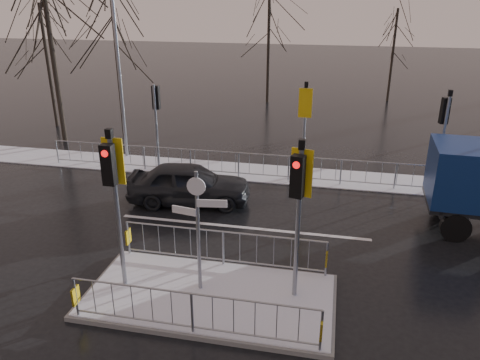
# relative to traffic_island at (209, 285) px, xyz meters

# --- Properties ---
(ground) EXTENTS (120.00, 120.00, 0.00)m
(ground) POSITION_rel_traffic_island_xyz_m (0.01, -0.01, -0.39)
(ground) COLOR black
(ground) RESTS_ON ground
(snow_verge) EXTENTS (30.00, 2.00, 0.04)m
(snow_verge) POSITION_rel_traffic_island_xyz_m (0.01, 8.59, -0.37)
(snow_verge) COLOR white
(snow_verge) RESTS_ON ground
(lane_markings) EXTENTS (8.00, 11.38, 0.01)m
(lane_markings) POSITION_rel_traffic_island_xyz_m (0.01, -0.34, -0.39)
(lane_markings) COLOR silver
(lane_markings) RESTS_ON ground
(traffic_island) EXTENTS (6.00, 3.04, 4.15)m
(traffic_island) POSITION_rel_traffic_island_xyz_m (0.00, 0.00, 0.00)
(traffic_island) COLOR slate
(traffic_island) RESTS_ON ground
(far_kerb_fixtures) EXTENTS (18.00, 0.65, 3.83)m
(far_kerb_fixtures) POSITION_rel_traffic_island_xyz_m (0.31, 8.08, 0.63)
(far_kerb_fixtures) COLOR gray
(far_kerb_fixtures) RESTS_ON ground
(car_far_lane) EXTENTS (4.44, 2.30, 1.44)m
(car_far_lane) POSITION_rel_traffic_island_xyz_m (-2.17, 5.27, 0.33)
(car_far_lane) COLOR black
(car_far_lane) RESTS_ON ground
(tree_near_a) EXTENTS (4.75, 4.75, 8.97)m
(tree_near_a) POSITION_rel_traffic_island_xyz_m (-10.49, 10.99, 5.72)
(tree_near_a) COLOR black
(tree_near_a) RESTS_ON ground
(tree_near_b) EXTENTS (4.00, 4.00, 7.55)m
(tree_near_b) POSITION_rel_traffic_island_xyz_m (-7.99, 12.49, 4.76)
(tree_near_b) COLOR black
(tree_near_b) RESTS_ON ground
(tree_near_c) EXTENTS (3.50, 3.50, 6.61)m
(tree_near_c) POSITION_rel_traffic_island_xyz_m (-12.49, 13.49, 4.11)
(tree_near_c) COLOR black
(tree_near_c) RESTS_ON ground
(tree_far_a) EXTENTS (3.75, 3.75, 7.08)m
(tree_far_a) POSITION_rel_traffic_island_xyz_m (-1.99, 21.99, 4.43)
(tree_far_a) COLOR black
(tree_far_a) RESTS_ON ground
(tree_far_b) EXTENTS (3.25, 3.25, 6.14)m
(tree_far_b) POSITION_rel_traffic_island_xyz_m (6.01, 23.99, 3.79)
(tree_far_b) COLOR black
(tree_far_b) RESTS_ON ground
(street_lamp_left) EXTENTS (1.25, 0.18, 8.20)m
(street_lamp_left) POSITION_rel_traffic_island_xyz_m (-6.42, 9.49, 4.10)
(street_lamp_left) COLOR gray
(street_lamp_left) RESTS_ON ground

